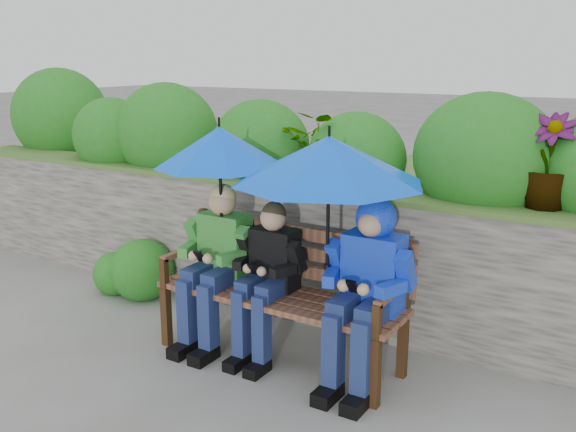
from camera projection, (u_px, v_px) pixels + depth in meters
The scene contains 8 objects.
ground at pixel (280, 357), 4.29m from camera, with size 60.00×60.00×0.00m, color #626358.
garden_backdrop at pixel (372, 211), 5.45m from camera, with size 8.08×2.86×1.88m.
park_bench at pixel (284, 284), 4.19m from camera, with size 1.68×0.49×0.88m.
boy_left at pixel (217, 258), 4.35m from camera, with size 0.51×0.59×1.12m.
boy_middle at pixel (267, 272), 4.15m from camera, with size 0.45×0.52×1.05m.
boy_right at pixel (367, 279), 3.78m from camera, with size 0.52×0.64×1.15m.
umbrella_left at pixel (220, 147), 4.17m from camera, with size 0.87×0.87×0.90m.
umbrella_right at pixel (329, 160), 3.72m from camera, with size 1.16×1.16×0.87m.
Camera 1 is at (2.10, -3.32, 1.96)m, focal length 40.00 mm.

